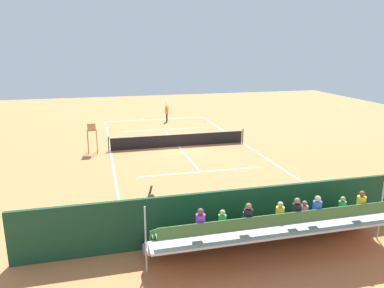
% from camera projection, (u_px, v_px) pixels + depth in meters
% --- Properties ---
extents(ground_plane, '(60.00, 60.00, 0.00)m').
position_uv_depth(ground_plane, '(179.00, 146.00, 28.13)').
color(ground_plane, '#D17542').
extents(court_line_markings, '(10.10, 22.20, 0.01)m').
position_uv_depth(court_line_markings, '(179.00, 146.00, 28.16)').
color(court_line_markings, white).
rests_on(court_line_markings, ground).
extents(tennis_net, '(10.30, 0.10, 1.07)m').
position_uv_depth(tennis_net, '(179.00, 140.00, 28.00)').
color(tennis_net, black).
rests_on(tennis_net, ground).
extents(backdrop_wall, '(18.00, 0.16, 2.00)m').
position_uv_depth(backdrop_wall, '(255.00, 211.00, 14.76)').
color(backdrop_wall, '#194228').
rests_on(backdrop_wall, ground).
extents(bleacher_stand, '(9.06, 2.40, 2.48)m').
position_uv_depth(bleacher_stand, '(272.00, 228.00, 13.48)').
color(bleacher_stand, '#B2B2B7').
rests_on(bleacher_stand, ground).
extents(umpire_chair, '(0.67, 0.67, 2.14)m').
position_uv_depth(umpire_chair, '(92.00, 135.00, 26.10)').
color(umpire_chair, '#A88456').
rests_on(umpire_chair, ground).
extents(courtside_bench, '(1.80, 0.40, 0.93)m').
position_uv_depth(courtside_bench, '(317.00, 206.00, 16.33)').
color(courtside_bench, '#33383D').
rests_on(courtside_bench, ground).
extents(equipment_bag, '(0.90, 0.36, 0.36)m').
position_uv_depth(equipment_bag, '(277.00, 220.00, 15.83)').
color(equipment_bag, black).
rests_on(equipment_bag, ground).
extents(tennis_player, '(0.45, 0.56, 1.93)m').
position_uv_depth(tennis_player, '(167.00, 111.00, 37.24)').
color(tennis_player, black).
rests_on(tennis_player, ground).
extents(tennis_racket, '(0.34, 0.58, 0.03)m').
position_uv_depth(tennis_racket, '(163.00, 123.00, 36.77)').
color(tennis_racket, black).
rests_on(tennis_racket, ground).
extents(tennis_ball_near, '(0.07, 0.07, 0.07)m').
position_uv_depth(tennis_ball_near, '(177.00, 128.00, 34.34)').
color(tennis_ball_near, '#CCDB33').
rests_on(tennis_ball_near, ground).
extents(line_judge, '(0.41, 0.55, 1.93)m').
position_uv_depth(line_judge, '(152.00, 209.00, 14.93)').
color(line_judge, '#232328').
rests_on(line_judge, ground).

